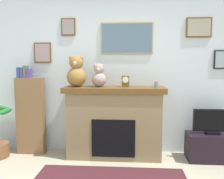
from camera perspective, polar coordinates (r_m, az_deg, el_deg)
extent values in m
cube|color=silver|center=(4.09, -0.24, 3.71)|extent=(5.20, 0.12, 2.60)
cube|color=tan|center=(4.02, 3.47, 11.84)|extent=(0.84, 0.02, 0.50)
cube|color=slate|center=(4.01, 3.46, 11.85)|extent=(0.80, 0.00, 0.46)
cube|color=brown|center=(4.16, -10.14, 14.12)|extent=(0.23, 0.02, 0.28)
cube|color=gray|center=(4.15, -10.18, 14.14)|extent=(0.19, 0.00, 0.24)
cube|color=brown|center=(4.25, -15.83, 8.23)|extent=(0.28, 0.02, 0.33)
cube|color=gray|center=(4.24, -15.88, 8.23)|extent=(0.24, 0.00, 0.29)
cube|color=brown|center=(4.18, 19.55, 13.44)|extent=(0.39, 0.02, 0.31)
cube|color=tan|center=(4.17, 19.60, 13.46)|extent=(0.35, 0.00, 0.27)
cube|color=black|center=(4.27, 24.63, 6.35)|extent=(0.32, 0.02, 0.30)
cube|color=#92A2A9|center=(4.26, 24.68, 6.34)|extent=(0.28, 0.00, 0.26)
cube|color=olive|center=(3.90, 0.55, -8.10)|extent=(1.44, 0.48, 1.03)
cube|color=brown|center=(3.80, 0.56, 0.03)|extent=(1.56, 0.54, 0.08)
cube|color=black|center=(3.71, 0.30, -11.31)|extent=(0.65, 0.02, 0.57)
cube|color=brown|center=(4.23, -18.37, -5.82)|extent=(0.44, 0.16, 1.24)
cube|color=#2A4588|center=(4.20, -20.68, 3.71)|extent=(0.05, 0.13, 0.17)
cube|color=#593576|center=(4.18, -20.01, 3.69)|extent=(0.05, 0.13, 0.16)
cube|color=#396C47|center=(4.16, -19.37, 3.93)|extent=(0.04, 0.13, 0.19)
cube|color=#533B7B|center=(4.14, -18.68, 3.61)|extent=(0.05, 0.13, 0.15)
ellipsoid|color=#1E6A2F|center=(4.12, -23.52, -4.65)|extent=(0.11, 0.36, 0.08)
cube|color=black|center=(4.12, 22.15, -12.26)|extent=(0.74, 0.40, 0.41)
cube|color=black|center=(4.06, 22.28, -9.25)|extent=(0.20, 0.14, 0.04)
cube|color=black|center=(4.01, 22.40, -6.63)|extent=(0.59, 0.03, 0.34)
cube|color=black|center=(4.00, 22.47, -6.69)|extent=(0.55, 0.00, 0.30)
cylinder|color=gray|center=(3.79, 10.32, 1.21)|extent=(0.07, 0.07, 0.09)
cube|color=brown|center=(3.76, 3.15, 1.90)|extent=(0.11, 0.08, 0.17)
cylinder|color=white|center=(3.72, 3.14, 2.27)|extent=(0.09, 0.01, 0.09)
sphere|color=olive|center=(3.85, -8.25, 2.89)|extent=(0.30, 0.30, 0.30)
sphere|color=olive|center=(3.84, -8.30, 6.27)|extent=(0.22, 0.22, 0.22)
sphere|color=olive|center=(3.86, -9.43, 7.21)|extent=(0.08, 0.08, 0.08)
sphere|color=olive|center=(3.83, -7.20, 7.26)|extent=(0.08, 0.08, 0.08)
sphere|color=beige|center=(3.76, -8.59, 6.10)|extent=(0.07, 0.07, 0.07)
sphere|color=#A38986|center=(3.79, -3.03, 2.32)|extent=(0.23, 0.23, 0.23)
sphere|color=#A38986|center=(3.78, -3.04, 4.88)|extent=(0.16, 0.16, 0.16)
sphere|color=#A38986|center=(3.79, -3.90, 5.61)|extent=(0.06, 0.06, 0.06)
sphere|color=#A38986|center=(3.78, -2.19, 5.62)|extent=(0.06, 0.06, 0.06)
sphere|color=beige|center=(3.72, -3.17, 4.73)|extent=(0.05, 0.05, 0.05)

